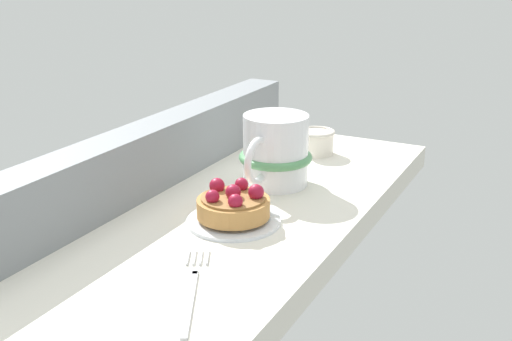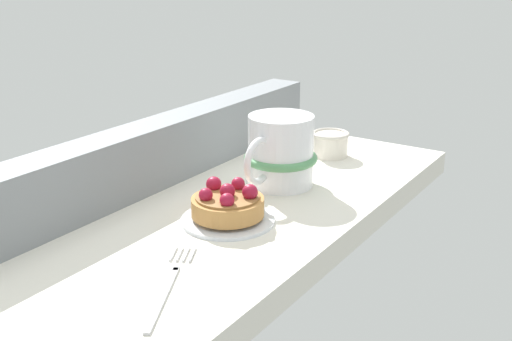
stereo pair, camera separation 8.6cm
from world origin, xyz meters
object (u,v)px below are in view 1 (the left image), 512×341
sugar_bowl (316,141)px  dessert_fork (192,287)px  coffee_mug (275,151)px  dessert_plate (234,219)px  raspberry_tart (233,204)px

sugar_bowl → dessert_fork: bearing=-172.9°
coffee_mug → dessert_plate: bearing=-174.6°
raspberry_tart → dessert_fork: 17.34cm
dessert_plate → sugar_bowl: 31.73cm
dessert_plate → sugar_bowl: size_ratio=1.91×
coffee_mug → dessert_fork: (-31.57, -5.84, -4.79)cm
sugar_bowl → raspberry_tart: bearing=-177.1°
dessert_plate → sugar_bowl: bearing=2.9°
dessert_fork → raspberry_tart: bearing=15.0°
coffee_mug → sugar_bowl: size_ratio=2.32×
dessert_plate → dessert_fork: dessert_plate is taller
coffee_mug → raspberry_tart: bearing=-174.6°
coffee_mug → sugar_bowl: 16.89cm
raspberry_tart → dessert_fork: size_ratio=0.56×
raspberry_tart → coffee_mug: coffee_mug is taller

